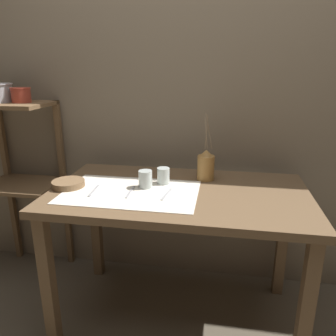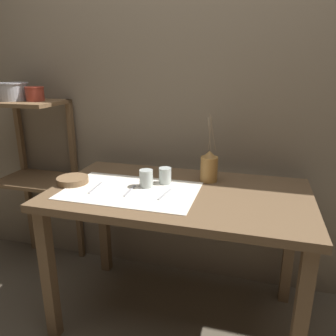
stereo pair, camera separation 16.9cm
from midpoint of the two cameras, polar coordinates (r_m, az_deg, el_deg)
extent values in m
plane|color=brown|center=(2.14, -0.80, -24.25)|extent=(12.00, 12.00, 0.00)
cube|color=#7A6B56|center=(2.09, 1.55, 11.32)|extent=(7.00, 0.06, 2.40)
cube|color=brown|center=(1.72, -0.91, -4.59)|extent=(1.35, 0.76, 0.04)
cube|color=brown|center=(1.87, -22.74, -18.16)|extent=(0.06, 0.06, 0.76)
cube|color=brown|center=(1.66, 19.98, -22.83)|extent=(0.06, 0.06, 0.76)
cube|color=brown|center=(2.34, -14.46, -9.63)|extent=(0.06, 0.06, 0.76)
cube|color=brown|center=(2.18, 17.19, -12.01)|extent=(0.06, 0.06, 0.76)
cube|color=brown|center=(2.31, -27.69, 9.77)|extent=(0.47, 0.36, 0.02)
cube|color=brown|center=(2.42, -25.94, -2.69)|extent=(0.47, 0.36, 0.02)
cube|color=brown|center=(2.69, -27.60, -2.41)|extent=(0.04, 0.04, 1.20)
cube|color=brown|center=(2.45, -19.53, -3.15)|extent=(0.04, 0.04, 1.20)
cube|color=silver|center=(1.72, -9.32, -4.17)|extent=(0.69, 0.44, 0.00)
cylinder|color=olive|center=(1.86, 4.02, 0.00)|extent=(0.10, 0.10, 0.14)
cone|color=olive|center=(1.83, 4.08, 2.63)|extent=(0.07, 0.07, 0.04)
cylinder|color=#847056|center=(1.80, 4.00, 5.95)|extent=(0.02, 0.03, 0.18)
cylinder|color=#847056|center=(1.82, 4.54, 6.26)|extent=(0.03, 0.02, 0.20)
cylinder|color=#847056|center=(1.82, 4.49, 6.39)|extent=(0.05, 0.01, 0.20)
cylinder|color=#847056|center=(1.82, 4.08, 6.13)|extent=(0.02, 0.00, 0.19)
cylinder|color=brown|center=(1.86, -19.48, -2.66)|extent=(0.17, 0.17, 0.04)
cylinder|color=#B7C1BC|center=(1.74, -6.73, -1.99)|extent=(0.07, 0.07, 0.09)
cylinder|color=#B7C1BC|center=(1.80, -3.51, -1.40)|extent=(0.07, 0.07, 0.09)
cube|color=#A8A8AD|center=(1.76, -15.51, -3.85)|extent=(0.02, 0.16, 0.00)
cube|color=#A8A8AD|center=(1.70, -9.44, -4.20)|extent=(0.02, 0.16, 0.00)
cube|color=#A8A8AD|center=(1.66, -3.17, -4.62)|extent=(0.03, 0.16, 0.00)
cylinder|color=#9E3828|center=(2.26, -26.26, 11.30)|extent=(0.11, 0.11, 0.09)
cylinder|color=#9E3828|center=(2.26, -26.40, 12.34)|extent=(0.12, 0.12, 0.01)
camera|label=1|loc=(0.08, -92.86, -0.90)|focal=35.00mm
camera|label=2|loc=(0.08, 87.14, 0.90)|focal=35.00mm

